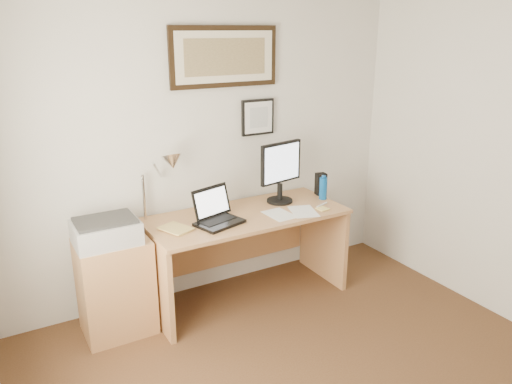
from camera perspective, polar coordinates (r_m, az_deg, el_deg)
wall_back at (r=4.10m, az=-5.46°, el=5.28°), size 3.50×0.02×2.50m
side_cabinet at (r=3.85m, az=-15.75°, el=-10.38°), size 0.50×0.40×0.73m
water_bottle at (r=4.35m, az=7.69°, el=0.42°), size 0.07×0.07×0.19m
bottle_cap at (r=4.32m, az=7.75°, el=1.75°), size 0.03×0.03×0.02m
speaker at (r=4.46m, az=7.42°, el=0.92°), size 0.10×0.09×0.20m
paper_sheet_a at (r=3.98m, az=2.69°, el=-2.58°), size 0.20×0.28×0.00m
paper_sheet_b at (r=4.05m, az=5.45°, el=-2.23°), size 0.27×0.33×0.00m
sticky_pad at (r=4.12m, az=7.61°, el=-1.91°), size 0.10×0.10×0.01m
marker_pen at (r=4.21m, az=7.55°, el=-1.46°), size 0.14×0.06×0.02m
book at (r=3.67m, az=-10.12°, el=-4.57°), size 0.25×0.28×0.02m
desk at (r=4.15m, az=-1.62°, el=-5.18°), size 1.60×0.70×0.75m
laptop at (r=3.81m, az=-4.53°, el=-2.66°), size 0.39×0.38×0.26m
lcd_monitor at (r=4.18m, az=2.85°, el=2.60°), size 0.42×0.22×0.52m
printer at (r=3.63m, az=-16.77°, el=-4.32°), size 0.44×0.34×0.18m
desk_lamp at (r=3.80m, az=-9.86°, el=3.06°), size 0.29×0.27×0.53m
picture_large at (r=4.04m, az=-3.59°, el=15.17°), size 0.92×0.04×0.47m
picture_small at (r=4.24m, az=0.21°, el=8.54°), size 0.30×0.03×0.30m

